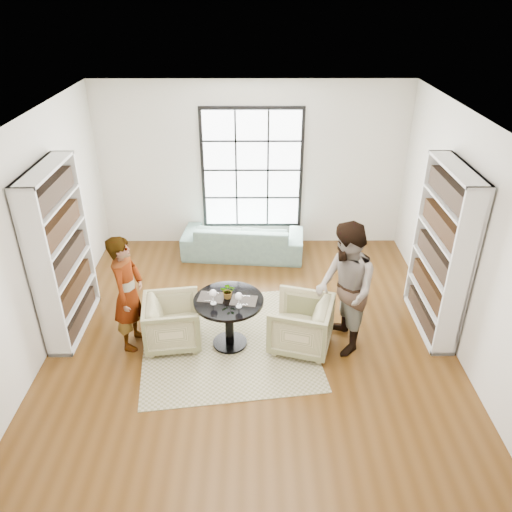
{
  "coord_description": "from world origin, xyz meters",
  "views": [
    {
      "loc": [
        0.03,
        -5.58,
        4.41
      ],
      "look_at": [
        0.06,
        0.4,
        1.1
      ],
      "focal_mm": 35.0,
      "sensor_mm": 36.0,
      "label": 1
    }
  ],
  "objects_px": {
    "person_right": "(345,290)",
    "flower_centerpiece": "(228,291)",
    "sofa": "(243,239)",
    "wine_glass_left": "(213,294)",
    "pedestal_table": "(229,312)",
    "person_left": "(128,293)",
    "wine_glass_right": "(239,297)",
    "armchair_right": "(301,324)",
    "armchair_left": "(173,322)"
  },
  "relations": [
    {
      "from": "person_right",
      "to": "flower_centerpiece",
      "type": "height_order",
      "value": "person_right"
    },
    {
      "from": "sofa",
      "to": "flower_centerpiece",
      "type": "xyz_separation_m",
      "value": [
        -0.14,
        -2.54,
        0.53
      ]
    },
    {
      "from": "flower_centerpiece",
      "to": "wine_glass_left",
      "type": "bearing_deg",
      "value": -143.76
    },
    {
      "from": "sofa",
      "to": "wine_glass_left",
      "type": "height_order",
      "value": "wine_glass_left"
    },
    {
      "from": "sofa",
      "to": "person_right",
      "type": "height_order",
      "value": "person_right"
    },
    {
      "from": "pedestal_table",
      "to": "sofa",
      "type": "distance_m",
      "value": 2.6
    },
    {
      "from": "person_left",
      "to": "wine_glass_right",
      "type": "relative_size",
      "value": 7.65
    },
    {
      "from": "pedestal_table",
      "to": "flower_centerpiece",
      "type": "bearing_deg",
      "value": 96.03
    },
    {
      "from": "flower_centerpiece",
      "to": "person_right",
      "type": "bearing_deg",
      "value": -3.13
    },
    {
      "from": "person_left",
      "to": "flower_centerpiece",
      "type": "height_order",
      "value": "person_left"
    },
    {
      "from": "sofa",
      "to": "person_right",
      "type": "distance_m",
      "value": 3.02
    },
    {
      "from": "person_left",
      "to": "wine_glass_left",
      "type": "xyz_separation_m",
      "value": [
        1.13,
        -0.13,
        0.07
      ]
    },
    {
      "from": "sofa",
      "to": "armchair_right",
      "type": "height_order",
      "value": "armchair_right"
    },
    {
      "from": "armchair_right",
      "to": "person_right",
      "type": "bearing_deg",
      "value": 106.12
    },
    {
      "from": "pedestal_table",
      "to": "person_right",
      "type": "relative_size",
      "value": 0.51
    },
    {
      "from": "armchair_left",
      "to": "wine_glass_left",
      "type": "relative_size",
      "value": 3.57
    },
    {
      "from": "sofa",
      "to": "armchair_right",
      "type": "xyz_separation_m",
      "value": [
        0.82,
        -2.62,
        0.05
      ]
    },
    {
      "from": "armchair_right",
      "to": "flower_centerpiece",
      "type": "distance_m",
      "value": 1.08
    },
    {
      "from": "armchair_right",
      "to": "person_right",
      "type": "distance_m",
      "value": 0.78
    },
    {
      "from": "armchair_right",
      "to": "person_left",
      "type": "relative_size",
      "value": 0.49
    },
    {
      "from": "person_left",
      "to": "wine_glass_left",
      "type": "bearing_deg",
      "value": -87.89
    },
    {
      "from": "person_left",
      "to": "armchair_right",
      "type": "bearing_deg",
      "value": -83.1
    },
    {
      "from": "wine_glass_left",
      "to": "flower_centerpiece",
      "type": "distance_m",
      "value": 0.24
    },
    {
      "from": "armchair_right",
      "to": "person_right",
      "type": "relative_size",
      "value": 0.44
    },
    {
      "from": "pedestal_table",
      "to": "person_left",
      "type": "distance_m",
      "value": 1.35
    },
    {
      "from": "armchair_right",
      "to": "wine_glass_left",
      "type": "bearing_deg",
      "value": -71.19
    },
    {
      "from": "pedestal_table",
      "to": "person_left",
      "type": "bearing_deg",
      "value": 178.24
    },
    {
      "from": "wine_glass_left",
      "to": "wine_glass_right",
      "type": "xyz_separation_m",
      "value": [
        0.33,
        -0.07,
        0.0
      ]
    },
    {
      "from": "wine_glass_right",
      "to": "person_left",
      "type": "bearing_deg",
      "value": 171.9
    },
    {
      "from": "armchair_left",
      "to": "flower_centerpiece",
      "type": "bearing_deg",
      "value": -97.78
    },
    {
      "from": "armchair_right",
      "to": "wine_glass_left",
      "type": "relative_size",
      "value": 3.74
    },
    {
      "from": "armchair_left",
      "to": "person_left",
      "type": "bearing_deg",
      "value": 82.0
    },
    {
      "from": "armchair_right",
      "to": "wine_glass_left",
      "type": "height_order",
      "value": "wine_glass_left"
    },
    {
      "from": "wine_glass_left",
      "to": "wine_glass_right",
      "type": "bearing_deg",
      "value": -12.46
    },
    {
      "from": "person_left",
      "to": "flower_centerpiece",
      "type": "distance_m",
      "value": 1.32
    },
    {
      "from": "armchair_right",
      "to": "wine_glass_right",
      "type": "distance_m",
      "value": 0.99
    },
    {
      "from": "armchair_left",
      "to": "armchair_right",
      "type": "relative_size",
      "value": 0.95
    },
    {
      "from": "person_left",
      "to": "person_right",
      "type": "bearing_deg",
      "value": -82.72
    },
    {
      "from": "armchair_left",
      "to": "wine_glass_right",
      "type": "height_order",
      "value": "wine_glass_right"
    },
    {
      "from": "armchair_left",
      "to": "person_right",
      "type": "distance_m",
      "value": 2.35
    },
    {
      "from": "sofa",
      "to": "flower_centerpiece",
      "type": "bearing_deg",
      "value": 92.13
    },
    {
      "from": "armchair_left",
      "to": "wine_glass_left",
      "type": "distance_m",
      "value": 0.81
    },
    {
      "from": "wine_glass_right",
      "to": "flower_centerpiece",
      "type": "relative_size",
      "value": 0.99
    },
    {
      "from": "pedestal_table",
      "to": "armchair_left",
      "type": "distance_m",
      "value": 0.79
    },
    {
      "from": "pedestal_table",
      "to": "armchair_right",
      "type": "height_order",
      "value": "pedestal_table"
    },
    {
      "from": "armchair_left",
      "to": "wine_glass_left",
      "type": "bearing_deg",
      "value": -111.08
    },
    {
      "from": "armchair_right",
      "to": "wine_glass_right",
      "type": "bearing_deg",
      "value": -65.05
    },
    {
      "from": "person_left",
      "to": "person_right",
      "type": "relative_size",
      "value": 0.9
    },
    {
      "from": "person_left",
      "to": "sofa",
      "type": "bearing_deg",
      "value": -20.96
    },
    {
      "from": "wine_glass_left",
      "to": "wine_glass_right",
      "type": "distance_m",
      "value": 0.34
    }
  ]
}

